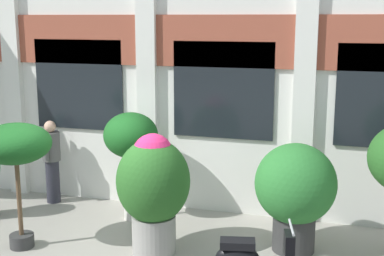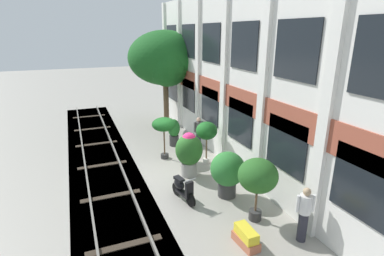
{
  "view_description": "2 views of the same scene",
  "coord_description": "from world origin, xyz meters",
  "px_view_note": "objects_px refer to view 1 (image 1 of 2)",
  "views": [
    {
      "loc": [
        3.53,
        -6.67,
        3.5
      ],
      "look_at": [
        1.08,
        1.55,
        1.72
      ],
      "focal_mm": 50.0,
      "sensor_mm": 36.0,
      "label": 1
    },
    {
      "loc": [
        11.21,
        -3.61,
        5.68
      ],
      "look_at": [
        -0.22,
        0.99,
        1.66
      ],
      "focal_mm": 28.0,
      "sensor_mm": 36.0,
      "label": 2
    }
  ],
  "objects_px": {
    "potted_plant_fluted_column": "(153,185)",
    "potted_plant_tall_urn": "(16,148)",
    "resident_watching_tracks": "(52,159)",
    "potted_plant_glazed_jar": "(295,189)",
    "potted_plant_low_pan": "(131,137)"
  },
  "relations": [
    {
      "from": "potted_plant_fluted_column",
      "to": "potted_plant_tall_urn",
      "type": "height_order",
      "value": "potted_plant_tall_urn"
    },
    {
      "from": "resident_watching_tracks",
      "to": "potted_plant_glazed_jar",
      "type": "bearing_deg",
      "value": 162.98
    },
    {
      "from": "potted_plant_fluted_column",
      "to": "potted_plant_low_pan",
      "type": "relative_size",
      "value": 0.96
    },
    {
      "from": "potted_plant_glazed_jar",
      "to": "resident_watching_tracks",
      "type": "relative_size",
      "value": 1.05
    },
    {
      "from": "potted_plant_tall_urn",
      "to": "resident_watching_tracks",
      "type": "height_order",
      "value": "potted_plant_tall_urn"
    },
    {
      "from": "potted_plant_fluted_column",
      "to": "potted_plant_glazed_jar",
      "type": "bearing_deg",
      "value": 18.22
    },
    {
      "from": "potted_plant_fluted_column",
      "to": "potted_plant_low_pan",
      "type": "height_order",
      "value": "potted_plant_low_pan"
    },
    {
      "from": "potted_plant_tall_urn",
      "to": "resident_watching_tracks",
      "type": "xyz_separation_m",
      "value": [
        -0.62,
        1.98,
        -0.73
      ]
    },
    {
      "from": "potted_plant_tall_urn",
      "to": "potted_plant_low_pan",
      "type": "bearing_deg",
      "value": 53.13
    },
    {
      "from": "potted_plant_fluted_column",
      "to": "potted_plant_glazed_jar",
      "type": "relative_size",
      "value": 1.1
    },
    {
      "from": "potted_plant_fluted_column",
      "to": "potted_plant_low_pan",
      "type": "xyz_separation_m",
      "value": [
        -0.84,
        1.16,
        0.42
      ]
    },
    {
      "from": "potted_plant_tall_urn",
      "to": "potted_plant_low_pan",
      "type": "xyz_separation_m",
      "value": [
        1.19,
        1.59,
        -0.11
      ]
    },
    {
      "from": "potted_plant_tall_urn",
      "to": "potted_plant_low_pan",
      "type": "relative_size",
      "value": 1.02
    },
    {
      "from": "potted_plant_glazed_jar",
      "to": "potted_plant_tall_urn",
      "type": "bearing_deg",
      "value": -164.89
    },
    {
      "from": "potted_plant_glazed_jar",
      "to": "potted_plant_low_pan",
      "type": "bearing_deg",
      "value": 170.27
    }
  ]
}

